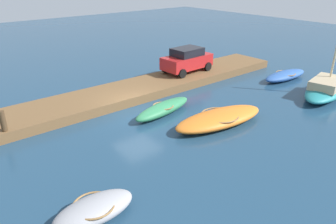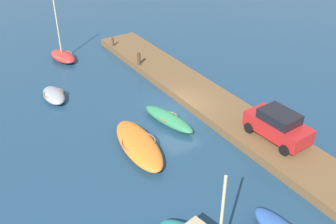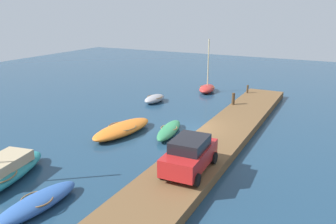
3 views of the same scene
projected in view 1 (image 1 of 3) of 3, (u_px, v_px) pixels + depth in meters
ground_plane at (137, 110)px, 18.87m from camera, size 84.00×84.00×0.00m
dock_platform at (116, 95)px, 20.37m from camera, size 27.43×3.36×0.55m
rowboat_green at (163, 109)px, 18.27m from camera, size 4.39×1.87×0.65m
dinghy_grey at (94, 209)px, 10.53m from camera, size 2.82×1.45×0.69m
motorboat_orange at (220, 118)px, 16.95m from camera, size 5.64×2.61×0.74m
sailboat_teal at (329, 87)px, 21.15m from camera, size 7.19×3.44×5.18m
rowboat_blue at (285, 75)px, 24.03m from camera, size 4.37×1.58×0.65m
mooring_post_west at (3, 121)px, 15.03m from camera, size 0.27×0.27×1.01m
parked_car at (187, 60)px, 23.81m from camera, size 3.93×2.16×1.78m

